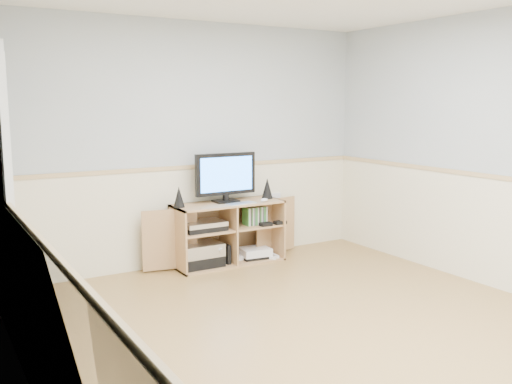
% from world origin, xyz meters
% --- Properties ---
extents(room, '(4.04, 4.54, 2.54)m').
position_xyz_m(room, '(-0.06, 0.12, 1.22)').
color(room, tan).
rests_on(room, ground).
extents(media_cabinet, '(1.81, 0.44, 0.65)m').
position_xyz_m(media_cabinet, '(0.27, 2.05, 0.33)').
color(media_cabinet, tan).
rests_on(media_cabinet, floor).
extents(monitor, '(0.68, 0.18, 0.51)m').
position_xyz_m(monitor, '(0.27, 2.05, 0.93)').
color(monitor, black).
rests_on(monitor, media_cabinet).
extents(speaker_left, '(0.11, 0.11, 0.21)m').
position_xyz_m(speaker_left, '(-0.27, 2.02, 0.75)').
color(speaker_left, black).
rests_on(speaker_left, media_cabinet).
extents(speaker_right, '(0.12, 0.12, 0.22)m').
position_xyz_m(speaker_right, '(0.76, 2.02, 0.76)').
color(speaker_right, black).
rests_on(speaker_right, media_cabinet).
extents(keyboard, '(0.33, 0.17, 0.01)m').
position_xyz_m(keyboard, '(0.34, 1.86, 0.66)').
color(keyboard, silver).
rests_on(keyboard, media_cabinet).
extents(mouse, '(0.11, 0.09, 0.04)m').
position_xyz_m(mouse, '(0.62, 1.86, 0.67)').
color(mouse, white).
rests_on(mouse, media_cabinet).
extents(av_components, '(0.52, 0.32, 0.47)m').
position_xyz_m(av_components, '(-0.05, 2.00, 0.22)').
color(av_components, black).
rests_on(av_components, media_cabinet).
extents(game_consoles, '(0.46, 0.30, 0.11)m').
position_xyz_m(game_consoles, '(0.57, 1.99, 0.07)').
color(game_consoles, white).
rests_on(game_consoles, media_cabinet).
extents(game_cases, '(0.24, 0.13, 0.19)m').
position_xyz_m(game_cases, '(0.58, 1.98, 0.48)').
color(game_cases, '#3F8C3F').
rests_on(game_cases, media_cabinet).
extents(wall_outlet, '(0.12, 0.03, 0.12)m').
position_xyz_m(wall_outlet, '(1.00, 2.23, 0.60)').
color(wall_outlet, white).
rests_on(wall_outlet, wall_back).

